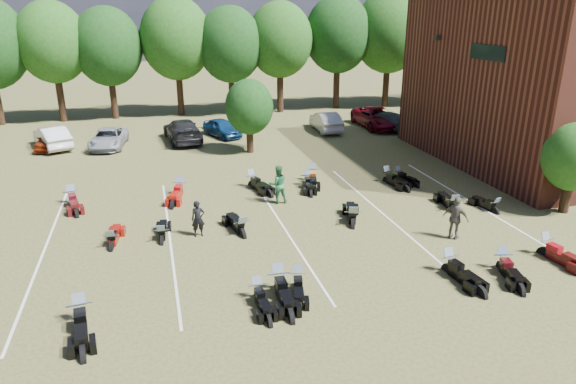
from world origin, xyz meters
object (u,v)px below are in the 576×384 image
object	(u,v)px
car_4	(222,128)
person_green	(278,184)
motorcycle_3	(279,291)
person_black	(198,219)
motorcycle_7	(112,249)
motorcycle_0	(82,323)
motorcycle_14	(73,204)
person_grey	(456,218)
car_0	(52,139)

from	to	relation	value
car_4	person_green	xyz separation A→B (m)	(0.69, -14.67, 0.31)
person_green	motorcycle_3	world-z (taller)	person_green
person_black	motorcycle_7	bearing A→B (deg)	-177.89
person_green	motorcycle_3	distance (m)	8.60
motorcycle_0	motorcycle_3	world-z (taller)	same
motorcycle_0	motorcycle_7	xyz separation A→B (m)	(0.65, 5.25, 0.00)
motorcycle_0	motorcycle_14	bearing A→B (deg)	90.98
person_green	motorcycle_14	xyz separation A→B (m)	(-10.02, 2.51, -0.98)
car_4	motorcycle_7	xyz separation A→B (m)	(-7.16, -17.99, -0.67)
motorcycle_0	car_4	bearing A→B (deg)	64.60
person_green	motorcycle_7	size ratio (longest dim) A/B	0.90
person_black	person_green	size ratio (longest dim) A/B	0.81
person_grey	motorcycle_0	distance (m)	14.95
person_grey	motorcycle_0	xyz separation A→B (m)	(-14.71, -2.48, -0.94)
car_4	person_green	distance (m)	14.69
motorcycle_3	motorcycle_14	world-z (taller)	motorcycle_3
motorcycle_7	motorcycle_3	bearing A→B (deg)	146.29
motorcycle_0	motorcycle_3	xyz separation A→B (m)	(6.43, 0.29, 0.00)
car_4	motorcycle_0	xyz separation A→B (m)	(-7.81, -23.25, -0.67)
car_0	motorcycle_7	xyz separation A→B (m)	(4.78, -17.63, -0.67)
car_0	person_grey	world-z (taller)	person_grey
car_4	motorcycle_7	world-z (taller)	car_4
motorcycle_14	person_black	bearing A→B (deg)	-56.00
person_grey	motorcycle_3	world-z (taller)	person_grey
car_0	person_black	distance (m)	19.20
car_0	motorcycle_14	xyz separation A→B (m)	(2.61, -11.81, -0.67)
car_0	motorcycle_14	world-z (taller)	car_0
car_4	motorcycle_3	world-z (taller)	car_4
car_4	person_grey	distance (m)	21.88
person_green	person_grey	bearing A→B (deg)	134.95
person_black	motorcycle_7	xyz separation A→B (m)	(-3.57, -0.34, -0.79)
car_4	motorcycle_3	distance (m)	23.01
car_4	motorcycle_3	xyz separation A→B (m)	(-1.37, -22.96, -0.67)
car_0	person_green	size ratio (longest dim) A/B	2.02
motorcycle_14	motorcycle_0	bearing A→B (deg)	-94.50
person_black	motorcycle_0	distance (m)	7.05
person_black	motorcycle_0	size ratio (longest dim) A/B	0.64
car_0	motorcycle_7	size ratio (longest dim) A/B	1.81
car_0	motorcycle_14	bearing A→B (deg)	-71.22
person_grey	motorcycle_3	size ratio (longest dim) A/B	0.75
motorcycle_0	motorcycle_3	bearing A→B (deg)	-4.29
car_4	car_0	bearing A→B (deg)	159.88
person_grey	motorcycle_3	xyz separation A→B (m)	(-8.28, -2.20, -0.94)
person_black	motorcycle_7	world-z (taller)	person_black
motorcycle_3	motorcycle_0	bearing A→B (deg)	-175.59
car_4	motorcycle_0	bearing A→B (deg)	-130.41
car_0	motorcycle_7	bearing A→B (deg)	-68.51
motorcycle_14	motorcycle_7	bearing A→B (deg)	-81.89
person_grey	motorcycle_3	distance (m)	8.61
car_0	motorcycle_3	world-z (taller)	car_0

